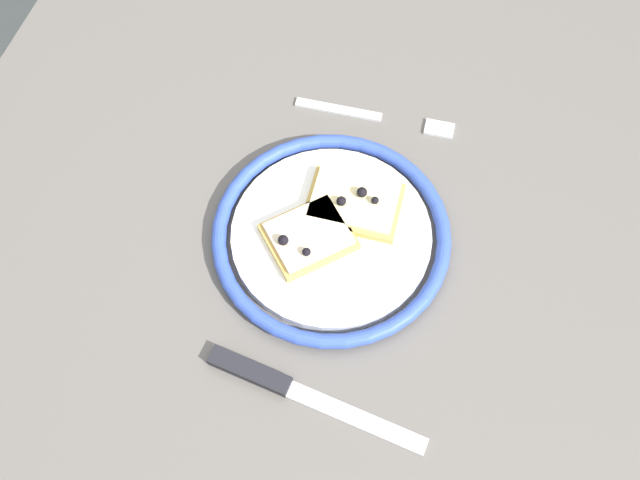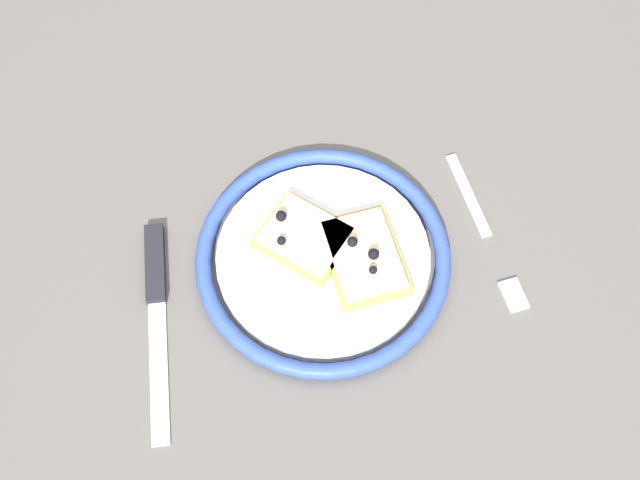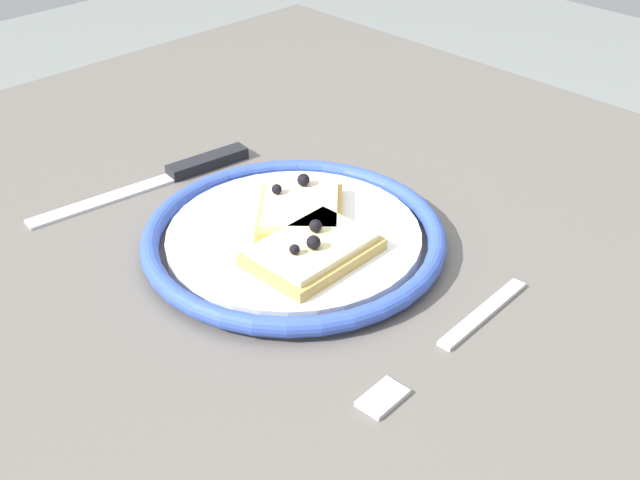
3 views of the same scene
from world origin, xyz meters
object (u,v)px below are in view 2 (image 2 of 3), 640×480
fork (485,231)px  plate (323,258)px  knife (156,292)px  pizza_slice_far (364,256)px  pizza_slice_near (304,237)px  dining_table (345,275)px

fork → plate: bearing=-2.0°
knife → pizza_slice_far: bearing=174.7°
pizza_slice_near → plate: bearing=124.2°
knife → fork: (-0.36, 0.01, -0.00)m
plate → pizza_slice_near: bearing=-55.8°
plate → pizza_slice_far: (-0.04, 0.02, 0.01)m
pizza_slice_far → knife: (0.22, -0.02, -0.02)m
plate → pizza_slice_near: 0.03m
pizza_slice_near → pizza_slice_far: bearing=145.9°
dining_table → plate: bearing=28.5°
pizza_slice_near → dining_table: bearing=173.0°
plate → fork: (-0.18, 0.01, -0.01)m
dining_table → pizza_slice_far: size_ratio=10.14×
dining_table → pizza_slice_far: bearing=106.8°
knife → fork: size_ratio=1.19×
plate → pizza_slice_near: size_ratio=2.30×
fork → pizza_slice_far: bearing=3.7°
pizza_slice_far → fork: size_ratio=0.54×
dining_table → plate: (0.03, 0.02, 0.09)m
pizza_slice_near → fork: bearing=171.7°
dining_table → plate: size_ratio=4.08×
pizza_slice_far → plate: bearing=-20.8°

